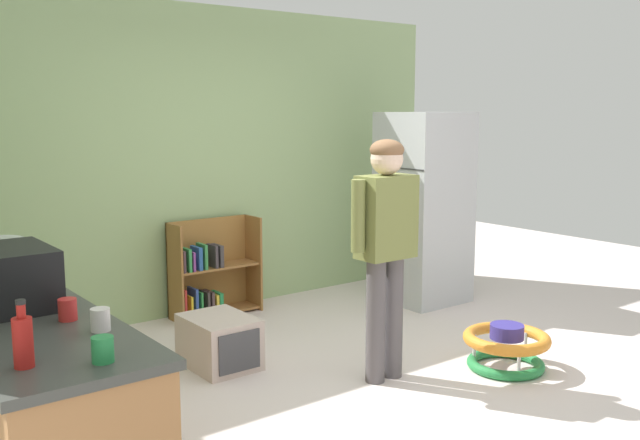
# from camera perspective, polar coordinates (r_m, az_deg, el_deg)

# --- Properties ---
(ground_plane) EXTENTS (12.00, 12.00, 0.00)m
(ground_plane) POSITION_cam_1_polar(r_m,az_deg,el_deg) (4.82, 4.58, -13.17)
(ground_plane) COLOR silver
(ground_plane) RESTS_ON ground
(back_wall) EXTENTS (5.20, 0.06, 2.70)m
(back_wall) POSITION_cam_1_polar(r_m,az_deg,el_deg) (6.40, -9.46, 4.66)
(back_wall) COLOR #9AB77E
(back_wall) RESTS_ON ground
(kitchen_counter) EXTENTS (0.65, 2.27, 0.90)m
(kitchen_counter) POSITION_cam_1_polar(r_m,az_deg,el_deg) (3.75, -23.10, -12.99)
(kitchen_counter) COLOR #B27947
(kitchen_counter) RESTS_ON ground
(refrigerator) EXTENTS (0.73, 0.68, 1.78)m
(refrigerator) POSITION_cam_1_polar(r_m,az_deg,el_deg) (6.75, 8.28, 0.97)
(refrigerator) COLOR #B7BABF
(refrigerator) RESTS_ON ground
(bookshelf) EXTENTS (0.80, 0.28, 0.85)m
(bookshelf) POSITION_cam_1_polar(r_m,az_deg,el_deg) (6.36, -8.86, -4.32)
(bookshelf) COLOR #966333
(bookshelf) RESTS_ON ground
(standing_person) EXTENTS (0.57, 0.22, 1.61)m
(standing_person) POSITION_cam_1_polar(r_m,az_deg,el_deg) (4.69, 5.28, -1.32)
(standing_person) COLOR #544F52
(standing_person) RESTS_ON ground
(baby_walker) EXTENTS (0.60, 0.60, 0.32)m
(baby_walker) POSITION_cam_1_polar(r_m,az_deg,el_deg) (5.23, 14.68, -9.80)
(baby_walker) COLOR #278945
(baby_walker) RESTS_ON ground
(pet_carrier) EXTENTS (0.42, 0.55, 0.36)m
(pet_carrier) POSITION_cam_1_polar(r_m,az_deg,el_deg) (5.15, -8.05, -9.62)
(pet_carrier) COLOR beige
(pet_carrier) RESTS_ON ground
(microwave) EXTENTS (0.37, 0.48, 0.28)m
(microwave) POSITION_cam_1_polar(r_m,az_deg,el_deg) (3.57, -23.62, -4.25)
(microwave) COLOR black
(microwave) RESTS_ON kitchen_counter
(ketchup_bottle) EXTENTS (0.07, 0.07, 0.25)m
(ketchup_bottle) POSITION_cam_1_polar(r_m,az_deg,el_deg) (2.75, -22.67, -8.87)
(ketchup_bottle) COLOR red
(ketchup_bottle) RESTS_ON kitchen_counter
(red_cup) EXTENTS (0.08, 0.08, 0.09)m
(red_cup) POSITION_cam_1_polar(r_m,az_deg,el_deg) (3.29, -19.54, -6.76)
(red_cup) COLOR red
(red_cup) RESTS_ON kitchen_counter
(white_cup) EXTENTS (0.08, 0.08, 0.09)m
(white_cup) POSITION_cam_1_polar(r_m,az_deg,el_deg) (3.09, -17.17, -7.62)
(white_cup) COLOR white
(white_cup) RESTS_ON kitchen_counter
(green_cup) EXTENTS (0.08, 0.08, 0.09)m
(green_cup) POSITION_cam_1_polar(r_m,az_deg,el_deg) (2.72, -16.99, -9.88)
(green_cup) COLOR #289249
(green_cup) RESTS_ON kitchen_counter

